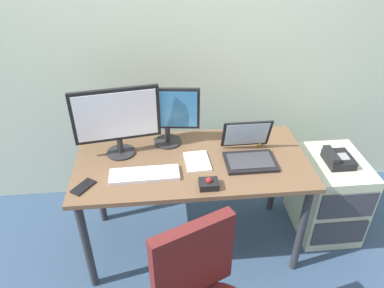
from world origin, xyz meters
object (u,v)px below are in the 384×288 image
monitor_main (117,118)px  paper_notepad (197,161)px  laptop (249,151)px  cell_phone (83,187)px  keyboard (144,174)px  trackball_mouse (209,184)px  banana (259,137)px  monitor_side (167,113)px  file_cabinet (327,195)px  coffee_mug (230,134)px  desk_phone (338,159)px

monitor_main → paper_notepad: bearing=-16.8°
laptop → paper_notepad: size_ratio=1.50×
monitor_main → cell_phone: bearing=-120.8°
keyboard → laptop: 0.66m
monitor_main → trackball_mouse: monitor_main is taller
banana → cell_phone: bearing=-160.6°
monitor_side → cell_phone: size_ratio=2.99×
file_cabinet → trackball_mouse: 1.10m
banana → coffee_mug: bearing=174.7°
laptop → cell_phone: bearing=-169.3°
laptop → trackball_mouse: laptop is taller
paper_notepad → cell_phone: 0.69m
monitor_main → cell_phone: monitor_main is taller
monitor_side → cell_phone: bearing=-139.8°
desk_phone → coffee_mug: bearing=168.6°
trackball_mouse → cell_phone: trackball_mouse is taller
keyboard → paper_notepad: (0.32, 0.11, -0.01)m
paper_notepad → cell_phone: size_ratio=1.46×
desk_phone → monitor_main: bearing=177.7°
monitor_main → laptop: monitor_main is taller
laptop → paper_notepad: bearing=-178.1°
cell_phone → desk_phone: bearing=45.0°
monitor_side → cell_phone: 0.68m
monitor_main → trackball_mouse: (0.52, -0.38, -0.23)m
trackball_mouse → monitor_main: bearing=143.3°
paper_notepad → banana: (0.44, 0.21, 0.01)m
coffee_mug → cell_phone: coffee_mug is taller
desk_phone → cell_phone: cell_phone is taller
file_cabinet → coffee_mug: size_ratio=5.86×
coffee_mug → cell_phone: (-0.91, -0.41, -0.05)m
monitor_main → banana: monitor_main is taller
cell_phone → keyboard: bearing=47.4°
file_cabinet → monitor_side: (-1.15, 0.14, 0.67)m
monitor_main → monitor_side: bearing=17.8°
desk_phone → laptop: size_ratio=0.64×
monitor_side → paper_notepad: 0.37m
banana → desk_phone: bearing=-13.6°
laptop → paper_notepad: 0.33m
keyboard → laptop: size_ratio=1.33×
trackball_mouse → cell_phone: size_ratio=0.77×
file_cabinet → paper_notepad: (-0.98, -0.10, 0.45)m
cell_phone → monitor_side: bearing=76.0°
file_cabinet → monitor_main: size_ratio=1.15×
monitor_main → keyboard: 0.38m
banana → laptop: bearing=-120.2°
paper_notepad → monitor_main: bearing=163.2°
monitor_side → banana: size_ratio=2.23×
file_cabinet → monitor_main: (-1.45, 0.04, 0.70)m
monitor_main → laptop: (0.80, -0.13, -0.20)m
monitor_side → trackball_mouse: size_ratio=3.86×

